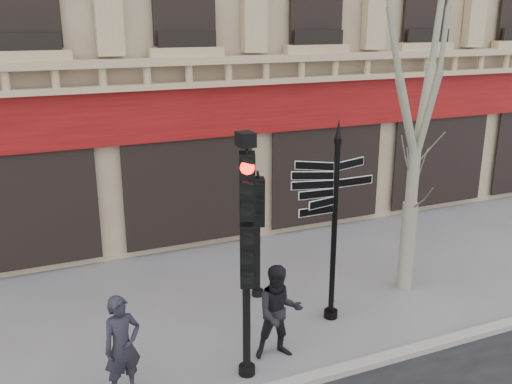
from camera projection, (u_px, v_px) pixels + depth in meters
ground at (271, 341)px, 10.70m from camera, size 80.00×80.00×0.00m
kerb at (306, 380)px, 9.45m from camera, size 80.00×0.25×0.12m
fingerpost at (336, 189)px, 10.77m from camera, size 1.94×1.94×4.06m
traffic_signal_main at (246, 229)px, 8.96m from camera, size 0.55×0.48×4.19m
traffic_signal_secondary at (258, 215)px, 11.94m from camera, size 0.53×0.45×2.68m
plane_tree at (425, 37)px, 11.27m from camera, size 2.92×2.92×7.76m
pedestrian_a at (122, 347)px, 8.98m from camera, size 0.71×0.55×1.72m
pedestrian_b at (279, 312)px, 9.99m from camera, size 0.97×0.82×1.75m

